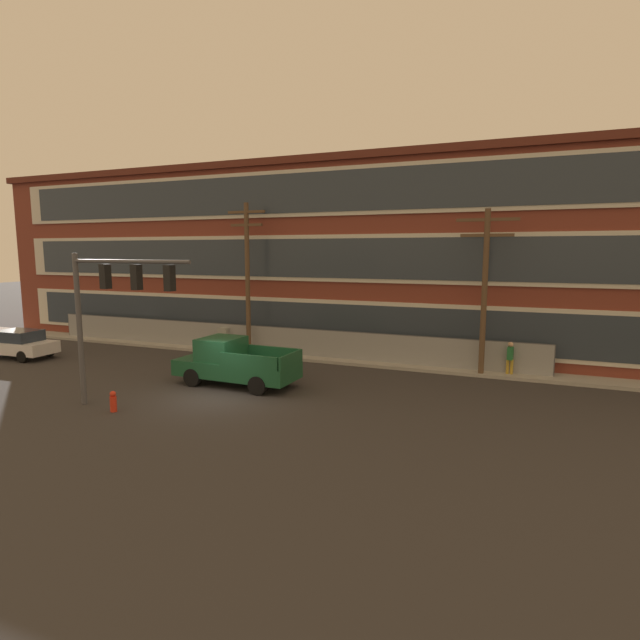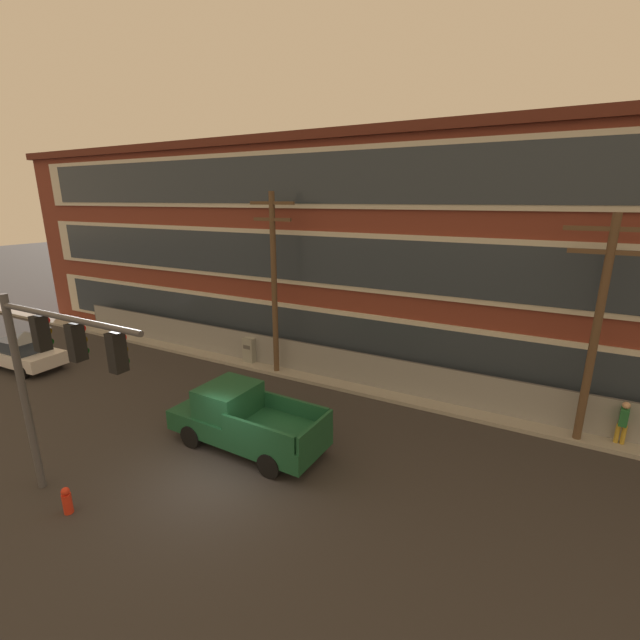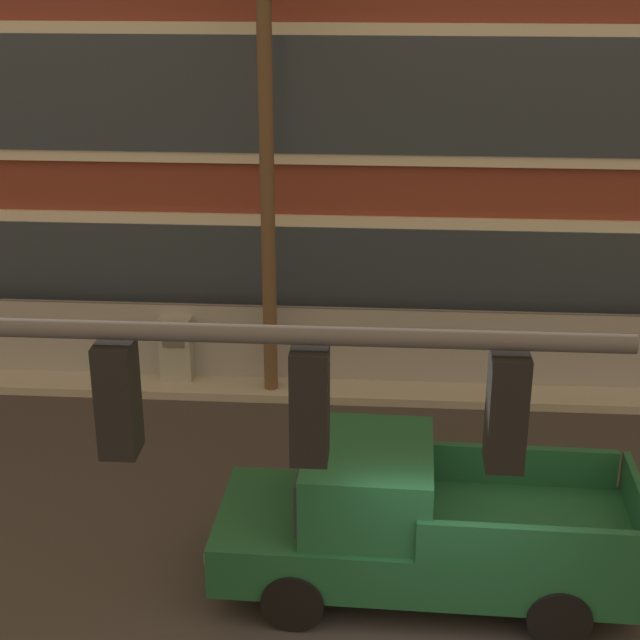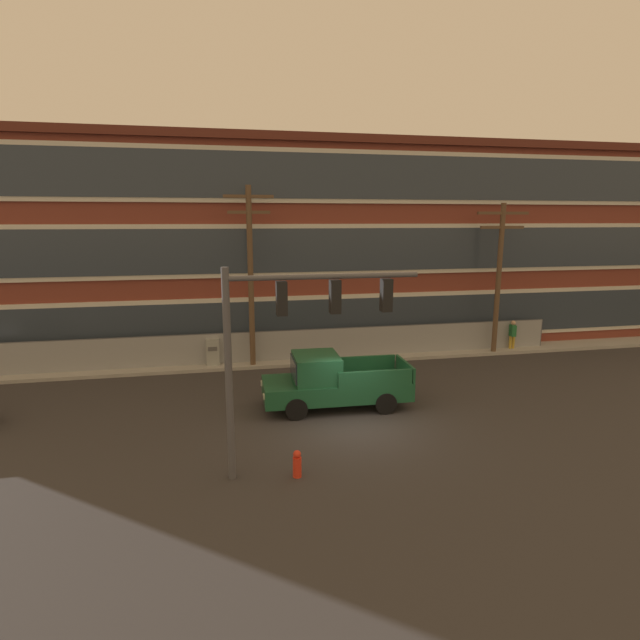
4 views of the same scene
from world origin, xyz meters
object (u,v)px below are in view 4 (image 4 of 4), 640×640
at_px(fire_hydrant, 297,464).
at_px(pedestrian_near_cabinet, 512,334).
at_px(traffic_signal_mast, 291,325).
at_px(utility_pole_midblock, 499,271).
at_px(electrical_cabinet, 213,353).
at_px(pickup_truck_dark_green, 332,383).
at_px(utility_pole_near_corner, 250,270).

bearing_deg(fire_hydrant, pedestrian_near_cabinet, 39.18).
bearing_deg(traffic_signal_mast, fire_hydrant, -76.09).
height_order(utility_pole_midblock, fire_hydrant, utility_pole_midblock).
bearing_deg(electrical_cabinet, traffic_signal_mast, -78.05).
bearing_deg(pickup_truck_dark_green, utility_pole_near_corner, 114.21).
bearing_deg(pedestrian_near_cabinet, pickup_truck_dark_green, -151.94).
height_order(utility_pole_near_corner, electrical_cabinet, utility_pole_near_corner).
xyz_separation_m(traffic_signal_mast, fire_hydrant, (0.07, -0.30, -3.87)).
relative_size(traffic_signal_mast, utility_pole_near_corner, 0.68).
height_order(utility_pole_near_corner, fire_hydrant, utility_pole_near_corner).
relative_size(traffic_signal_mast, utility_pole_midblock, 0.75).
relative_size(pedestrian_near_cabinet, fire_hydrant, 2.17).
bearing_deg(fire_hydrant, utility_pole_midblock, 41.11).
relative_size(traffic_signal_mast, fire_hydrant, 7.46).
height_order(pickup_truck_dark_green, fire_hydrant, pickup_truck_dark_green).
bearing_deg(utility_pole_near_corner, electrical_cabinet, 169.02).
bearing_deg(electrical_cabinet, utility_pole_near_corner, -10.98).
relative_size(pickup_truck_dark_green, fire_hydrant, 7.17).
distance_m(pedestrian_near_cabinet, fire_hydrant, 17.30).
distance_m(pickup_truck_dark_green, utility_pole_near_corner, 7.33).
bearing_deg(utility_pole_near_corner, pickup_truck_dark_green, -65.79).
bearing_deg(pedestrian_near_cabinet, traffic_signal_mast, -141.75).
distance_m(pickup_truck_dark_green, pedestrian_near_cabinet, 12.79).
bearing_deg(pedestrian_near_cabinet, utility_pole_midblock, -165.66).
bearing_deg(electrical_cabinet, pedestrian_near_cabinet, -0.43).
bearing_deg(pickup_truck_dark_green, electrical_cabinet, 126.07).
height_order(utility_pole_near_corner, pedestrian_near_cabinet, utility_pole_near_corner).
relative_size(utility_pole_near_corner, electrical_cabinet, 6.01).
xyz_separation_m(utility_pole_midblock, fire_hydrant, (-12.15, -10.60, -4.01)).
height_order(traffic_signal_mast, fire_hydrant, traffic_signal_mast).
xyz_separation_m(pickup_truck_dark_green, fire_hydrant, (-2.12, -4.91, -0.59)).
distance_m(utility_pole_midblock, pedestrian_near_cabinet, 3.65).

